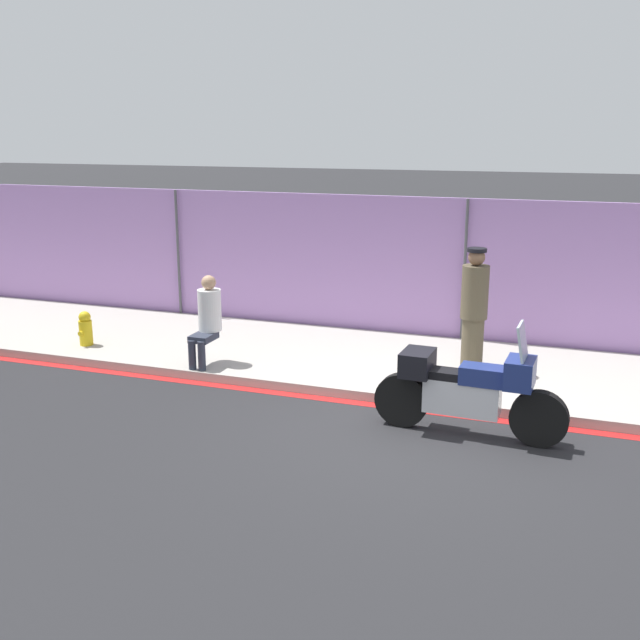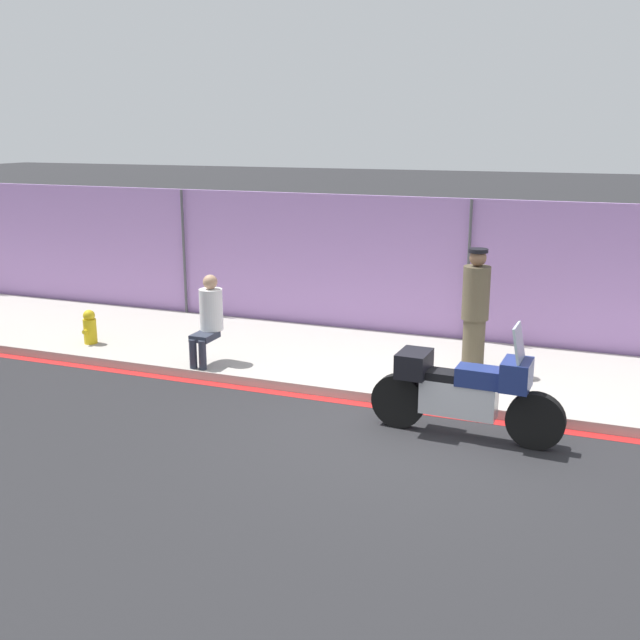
% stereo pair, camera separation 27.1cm
% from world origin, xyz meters
% --- Properties ---
extents(ground_plane, '(120.00, 120.00, 0.00)m').
position_xyz_m(ground_plane, '(0.00, 0.00, 0.00)').
color(ground_plane, '#262628').
extents(sidewalk, '(40.46, 3.16, 0.13)m').
position_xyz_m(sidewalk, '(0.00, 2.52, 0.07)').
color(sidewalk, '#ADA89E').
rests_on(sidewalk, ground_plane).
extents(curb_paint_stripe, '(40.46, 0.18, 0.01)m').
position_xyz_m(curb_paint_stripe, '(0.00, 0.85, 0.00)').
color(curb_paint_stripe, red).
rests_on(curb_paint_stripe, ground_plane).
extents(storefront_fence, '(38.44, 0.17, 2.51)m').
position_xyz_m(storefront_fence, '(0.00, 4.19, 1.25)').
color(storefront_fence, '#AD7FC6').
rests_on(storefront_fence, ground_plane).
extents(motorcycle, '(2.33, 0.56, 1.45)m').
position_xyz_m(motorcycle, '(0.68, 0.25, 0.58)').
color(motorcycle, black).
rests_on(motorcycle, ground_plane).
extents(officer_standing, '(0.39, 0.39, 1.82)m').
position_xyz_m(officer_standing, '(0.41, 2.45, 1.07)').
color(officer_standing, brown).
rests_on(officer_standing, sidewalk).
extents(person_seated_on_curb, '(0.36, 0.68, 1.35)m').
position_xyz_m(person_seated_on_curb, '(-3.42, 1.42, 0.88)').
color(person_seated_on_curb, '#2D3342').
rests_on(person_seated_on_curb, sidewalk).
extents(fire_hydrant, '(0.22, 0.27, 0.57)m').
position_xyz_m(fire_hydrant, '(-5.79, 1.60, 0.42)').
color(fire_hydrant, gold).
rests_on(fire_hydrant, sidewalk).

